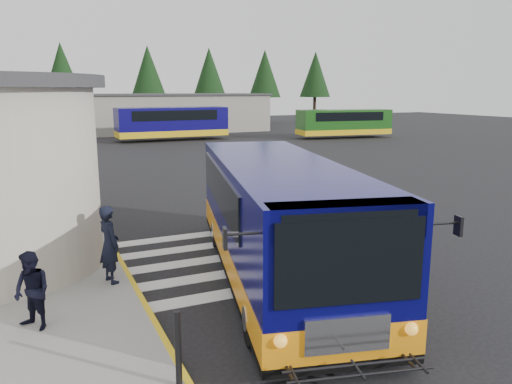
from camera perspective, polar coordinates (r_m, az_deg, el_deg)
name	(u,v)px	position (r m, az deg, el deg)	size (l,w,h in m)	color
ground	(255,244)	(15.23, -0.09, -5.96)	(140.00, 140.00, 0.00)	black
curb_strip	(100,224)	(17.92, -17.44, -3.54)	(0.12, 34.00, 0.16)	yellow
crosswalk	(251,254)	(14.34, -0.60, -7.06)	(8.00, 5.35, 0.01)	silver
depot_building	(148,113)	(56.58, -12.28, 8.80)	(26.40, 8.40, 4.20)	gray
tree_line	(134,72)	(64.45, -13.77, 13.20)	(58.40, 4.40, 10.00)	black
transit_bus	(278,224)	(12.19, 2.53, -3.64)	(5.39, 10.63, 2.91)	#07064E
pedestrian_a	(109,244)	(12.15, -16.42, -5.75)	(0.67, 0.44, 1.85)	black
pedestrian_b	(32,291)	(10.39, -24.23, -10.28)	(0.73, 0.57, 1.51)	black
bollard	(178,349)	(7.98, -8.89, -17.29)	(0.10, 0.10, 1.22)	black
far_bus_a	(172,122)	(47.10, -9.58, 7.90)	(10.14, 2.94, 2.61)	#0C0753
far_bus_b	(344,122)	(49.65, 10.01, 7.88)	(9.39, 3.68, 2.36)	#194E15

